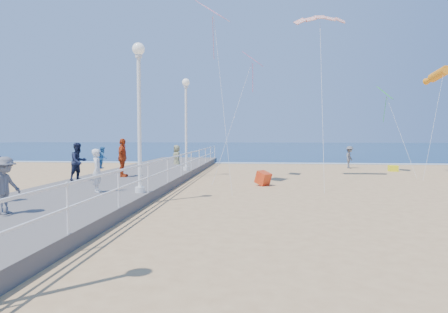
# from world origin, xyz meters

# --- Properties ---
(ground) EXTENTS (160.00, 160.00, 0.00)m
(ground) POSITION_xyz_m (0.00, 0.00, 0.00)
(ground) COLOR tan
(ground) RESTS_ON ground
(ocean) EXTENTS (160.00, 90.00, 0.05)m
(ocean) POSITION_xyz_m (0.00, 65.00, 0.01)
(ocean) COLOR #0C2648
(ocean) RESTS_ON ground
(surf_line) EXTENTS (160.00, 1.20, 0.04)m
(surf_line) POSITION_xyz_m (0.00, 20.50, 0.03)
(surf_line) COLOR white
(surf_line) RESTS_ON ground
(boardwalk) EXTENTS (5.00, 44.00, 0.40)m
(boardwalk) POSITION_xyz_m (-7.50, 0.00, 0.20)
(boardwalk) COLOR slate
(boardwalk) RESTS_ON ground
(railing) EXTENTS (0.05, 42.00, 0.55)m
(railing) POSITION_xyz_m (-5.05, 0.00, 1.25)
(railing) COLOR white
(railing) RESTS_ON boardwalk
(lamp_post_mid) EXTENTS (0.44, 0.44, 5.32)m
(lamp_post_mid) POSITION_xyz_m (-5.35, 0.00, 3.66)
(lamp_post_mid) COLOR white
(lamp_post_mid) RESTS_ON boardwalk
(lamp_post_far) EXTENTS (0.44, 0.44, 5.32)m
(lamp_post_far) POSITION_xyz_m (-5.35, 9.00, 3.66)
(lamp_post_far) COLOR white
(lamp_post_far) RESTS_ON boardwalk
(woman_holding_toddler) EXTENTS (0.50, 0.64, 1.57)m
(woman_holding_toddler) POSITION_xyz_m (-6.89, -0.09, 1.18)
(woman_holding_toddler) COLOR silver
(woman_holding_toddler) RESTS_ON boardwalk
(toddler_held) EXTENTS (0.38, 0.44, 0.79)m
(toddler_held) POSITION_xyz_m (-6.74, 0.06, 1.65)
(toddler_held) COLOR teal
(toddler_held) RESTS_ON boardwalk
(spectator_2) EXTENTS (0.69, 1.04, 1.51)m
(spectator_2) POSITION_xyz_m (-7.68, -4.14, 1.15)
(spectator_2) COLOR slate
(spectator_2) RESTS_ON boardwalk
(spectator_3) EXTENTS (0.53, 1.14, 1.89)m
(spectator_3) POSITION_xyz_m (-7.80, 5.13, 1.34)
(spectator_3) COLOR #C24018
(spectator_3) RESTS_ON boardwalk
(spectator_7) EXTENTS (0.95, 1.03, 1.72)m
(spectator_7) POSITION_xyz_m (-9.27, 3.46, 1.26)
(spectator_7) COLOR #191F38
(spectator_7) RESTS_ON boardwalk
(beach_walker_a) EXTENTS (1.01, 1.22, 1.64)m
(beach_walker_a) POSITION_xyz_m (5.51, 16.14, 0.82)
(beach_walker_a) COLOR slate
(beach_walker_a) RESTS_ON ground
(beach_walker_c) EXTENTS (0.86, 1.00, 1.74)m
(beach_walker_c) POSITION_xyz_m (-6.91, 13.71, 0.87)
(beach_walker_c) COLOR #7F7F58
(beach_walker_c) RESTS_ON ground
(box_kite) EXTENTS (0.90, 0.88, 0.74)m
(box_kite) POSITION_xyz_m (-0.90, 5.41, 0.30)
(box_kite) COLOR red
(box_kite) RESTS_ON ground
(beach_chair_left) EXTENTS (0.55, 0.55, 0.40)m
(beach_chair_left) POSITION_xyz_m (7.91, 13.88, 0.20)
(beach_chair_left) COLOR #FCF71A
(beach_chair_left) RESTS_ON ground
(kite_parafoil) EXTENTS (2.83, 0.94, 0.65)m
(kite_parafoil) POSITION_xyz_m (2.19, 8.81, 8.95)
(kite_parafoil) COLOR red
(kite_windsock) EXTENTS (0.97, 2.50, 1.04)m
(kite_windsock) POSITION_xyz_m (9.68, 11.44, 6.13)
(kite_windsock) COLOR orange
(kite_diamond_pink) EXTENTS (1.20, 1.37, 0.72)m
(kite_diamond_pink) POSITION_xyz_m (-1.50, 9.11, 6.78)
(kite_diamond_pink) COLOR #F85B96
(kite_diamond_green) EXTENTS (1.35, 1.49, 0.82)m
(kite_diamond_green) POSITION_xyz_m (7.05, 13.11, 5.19)
(kite_diamond_green) COLOR green
(kite_diamond_redwhite) EXTENTS (1.61, 1.75, 0.82)m
(kite_diamond_redwhite) POSITION_xyz_m (-3.32, 5.31, 8.35)
(kite_diamond_redwhite) COLOR #CE1857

